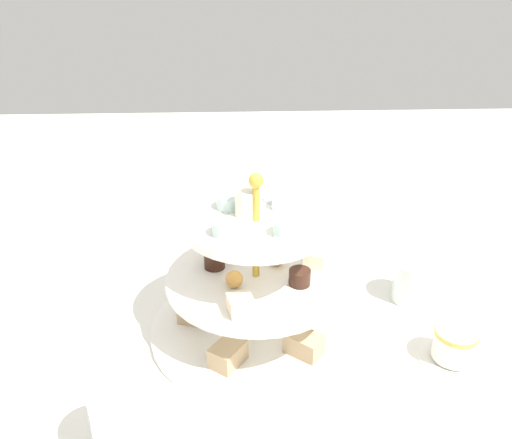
% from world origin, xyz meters
% --- Properties ---
extents(ground_plane, '(2.40, 2.40, 0.00)m').
position_xyz_m(ground_plane, '(0.00, 0.00, 0.00)').
color(ground_plane, silver).
extents(tiered_serving_stand, '(0.31, 0.31, 0.25)m').
position_xyz_m(tiered_serving_stand, '(0.00, -0.00, 0.07)').
color(tiered_serving_stand, white).
rests_on(tiered_serving_stand, ground_plane).
extents(water_glass_tall_right, '(0.07, 0.07, 0.11)m').
position_xyz_m(water_glass_tall_right, '(-0.22, 0.15, 0.06)').
color(water_glass_tall_right, silver).
rests_on(water_glass_tall_right, ground_plane).
extents(water_glass_short_left, '(0.06, 0.06, 0.07)m').
position_xyz_m(water_glass_short_left, '(0.07, -0.26, 0.03)').
color(water_glass_short_left, silver).
rests_on(water_glass_short_left, ground_plane).
extents(teacup_with_saucer, '(0.09, 0.09, 0.05)m').
position_xyz_m(teacup_with_saucer, '(-0.08, -0.27, 0.02)').
color(teacup_with_saucer, white).
rests_on(teacup_with_saucer, ground_plane).
extents(butter_knife_left, '(0.15, 0.10, 0.00)m').
position_xyz_m(butter_knife_left, '(0.13, 0.28, 0.00)').
color(butter_knife_left, silver).
rests_on(butter_knife_left, ground_plane).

